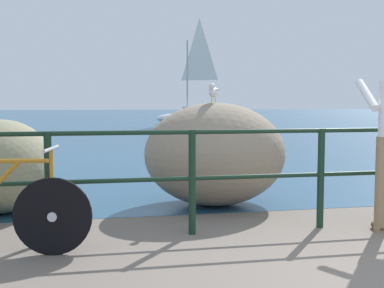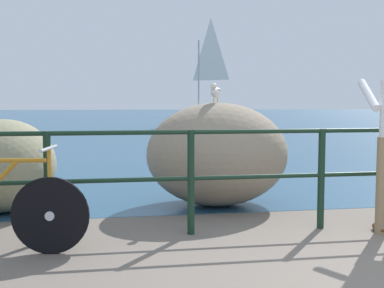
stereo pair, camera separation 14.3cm
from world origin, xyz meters
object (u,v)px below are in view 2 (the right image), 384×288
sailboat (203,113)px  breakwater_boulder_left (4,165)px  seagull (216,91)px  breakwater_boulder_main (217,154)px

sailboat → breakwater_boulder_left: bearing=105.8°
breakwater_boulder_left → seagull: 2.66m
breakwater_boulder_left → breakwater_boulder_main: bearing=-1.7°
seagull → sailboat: size_ratio=0.05×
sailboat → seagull: bearing=112.0°
breakwater_boulder_main → seagull: seagull is taller
breakwater_boulder_main → sailboat: 22.79m
breakwater_boulder_left → sailboat: size_ratio=0.22×
breakwater_boulder_main → seagull: bearing=-119.0°
breakwater_boulder_main → sailboat: sailboat is taller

